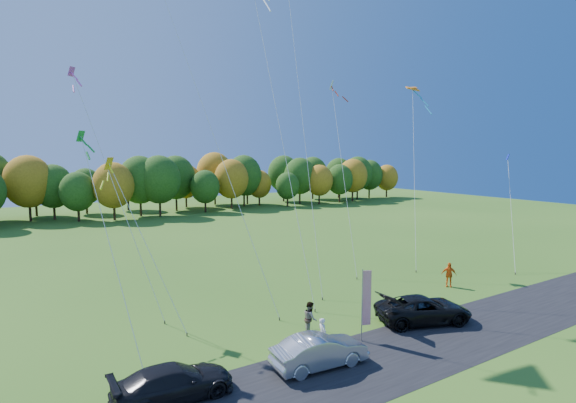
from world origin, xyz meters
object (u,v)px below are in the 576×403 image
black_suv (423,309)px  silver_sedan (320,351)px  person_east (449,275)px  feather_flag (366,297)px

black_suv → silver_sedan: black_suv is taller
silver_sedan → person_east: (16.20, 5.17, 0.16)m
person_east → feather_flag: (-12.32, -4.12, 1.54)m
black_suv → silver_sedan: size_ratio=1.21×
black_suv → person_east: (7.41, 3.93, 0.15)m
person_east → feather_flag: bearing=-113.4°
feather_flag → person_east: bearing=18.5°
black_suv → silver_sedan: (-8.79, -1.24, -0.02)m
person_east → silver_sedan: bearing=-114.2°
black_suv → feather_flag: 5.20m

